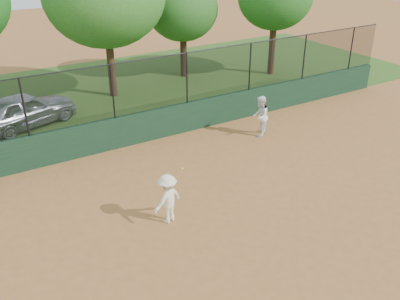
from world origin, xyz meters
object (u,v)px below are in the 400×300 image
tree_3 (183,10)px  parked_car (25,110)px  player_second (260,116)px  player_main (168,199)px

tree_3 → parked_car: bearing=-163.4°
player_second → tree_3: bearing=-141.3°
tree_3 → player_main: bearing=-121.0°
parked_car → player_main: (1.93, -8.94, 0.03)m
player_second → parked_car: bearing=-79.4°
player_second → tree_3: (1.27, 8.37, 2.71)m
parked_car → player_second: (7.64, -5.70, 0.10)m
parked_car → player_second: size_ratio=2.56×
parked_car → tree_3: bearing=-91.2°
player_main → tree_3: bearing=59.0°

